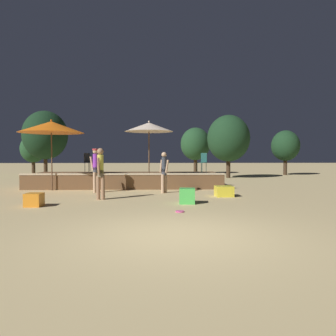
{
  "coord_description": "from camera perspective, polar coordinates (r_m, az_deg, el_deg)",
  "views": [
    {
      "loc": [
        -0.38,
        -6.17,
        1.52
      ],
      "look_at": [
        0.0,
        4.88,
        1.09
      ],
      "focal_mm": 35.0,
      "sensor_mm": 36.0,
      "label": 1
    }
  ],
  "objects": [
    {
      "name": "background_tree_3",
      "position": [
        27.07,
        4.8,
        4.18
      ],
      "size": [
        2.44,
        2.44,
        3.81
      ],
      "color": "#3D2B1C",
      "rests_on": "ground"
    },
    {
      "name": "patio_umbrella_0",
      "position": [
        15.08,
        -19.66,
        6.72
      ],
      "size": [
        2.76,
        2.76,
        3.07
      ],
      "color": "brown",
      "rests_on": "ground"
    },
    {
      "name": "bistro_chair_1",
      "position": [
        15.54,
        6.1,
        1.3
      ],
      "size": [
        0.48,
        0.48,
        0.9
      ],
      "rotation": [
        0.0,
        0.0,
        5.45
      ],
      "color": "#1E4C47",
      "rests_on": "wooden_deck"
    },
    {
      "name": "background_tree_2",
      "position": [
        22.54,
        10.49,
        5.08
      ],
      "size": [
        2.86,
        2.86,
        4.25
      ],
      "color": "#3D2B1C",
      "rests_on": "ground"
    },
    {
      "name": "person_1",
      "position": [
        13.2,
        -0.69,
        -0.55
      ],
      "size": [
        0.41,
        0.39,
        1.66
      ],
      "rotation": [
        0.0,
        0.0,
        3.95
      ],
      "color": "tan",
      "rests_on": "ground"
    },
    {
      "name": "frisbee_disc",
      "position": [
        8.85,
        2.09,
        -7.57
      ],
      "size": [
        0.24,
        0.24,
        0.03
      ],
      "color": "#E54C99",
      "rests_on": "ground"
    },
    {
      "name": "background_tree_1",
      "position": [
        26.12,
        -20.61,
        5.36
      ],
      "size": [
        3.28,
        3.28,
        4.83
      ],
      "color": "#3D2B1C",
      "rests_on": "ground"
    },
    {
      "name": "cube_seat_2",
      "position": [
        10.56,
        -22.29,
        -5.15
      ],
      "size": [
        0.48,
        0.48,
        0.4
      ],
      "rotation": [
        0.0,
        0.0,
        -0.04
      ],
      "color": "orange",
      "rests_on": "ground"
    },
    {
      "name": "cube_seat_1",
      "position": [
        12.33,
        9.72,
        -4.01
      ],
      "size": [
        0.64,
        0.64,
        0.38
      ],
      "rotation": [
        0.0,
        0.0,
        0.03
      ],
      "color": "yellow",
      "rests_on": "ground"
    },
    {
      "name": "person_2",
      "position": [
        13.68,
        -12.49,
        0.12
      ],
      "size": [
        0.54,
        0.3,
        1.81
      ],
      "rotation": [
        0.0,
        0.0,
        1.24
      ],
      "color": "tan",
      "rests_on": "ground"
    },
    {
      "name": "ground_plane",
      "position": [
        6.37,
        1.56,
        -11.59
      ],
      "size": [
        120.0,
        120.0,
        0.0
      ],
      "primitive_type": "plane",
      "color": "tan"
    },
    {
      "name": "bistro_chair_0",
      "position": [
        16.37,
        -13.74,
        1.3
      ],
      "size": [
        0.48,
        0.48,
        0.9
      ],
      "rotation": [
        0.0,
        0.0,
        0.87
      ],
      "color": "#2D3338",
      "rests_on": "wooden_deck"
    },
    {
      "name": "background_tree_0",
      "position": [
        28.97,
        -22.43,
        3.1
      ],
      "size": [
        2.05,
        2.05,
        3.2
      ],
      "color": "#3D2B1C",
      "rests_on": "ground"
    },
    {
      "name": "person_0",
      "position": [
        11.46,
        -11.68,
        -0.58
      ],
      "size": [
        0.3,
        0.5,
        1.77
      ],
      "rotation": [
        0.0,
        0.0,
        6.1
      ],
      "color": "#997051",
      "rests_on": "ground"
    },
    {
      "name": "wooden_deck",
      "position": [
        16.1,
        -7.28,
        -2.06
      ],
      "size": [
        9.03,
        3.08,
        0.73
      ],
      "color": "brown",
      "rests_on": "ground"
    },
    {
      "name": "cube_seat_0",
      "position": [
        10.38,
        3.35,
        -4.87
      ],
      "size": [
        0.53,
        0.53,
        0.48
      ],
      "rotation": [
        0.0,
        0.0,
        -0.09
      ],
      "color": "#4CC651",
      "rests_on": "ground"
    },
    {
      "name": "background_tree_4",
      "position": [
        27.05,
        19.78,
        3.65
      ],
      "size": [
        2.15,
        2.15,
        3.47
      ],
      "color": "#3D2B1C",
      "rests_on": "ground"
    },
    {
      "name": "patio_umbrella_1",
      "position": [
        14.76,
        -3.35,
        7.12
      ],
      "size": [
        2.16,
        2.16,
        3.07
      ],
      "color": "brown",
      "rests_on": "ground"
    }
  ]
}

